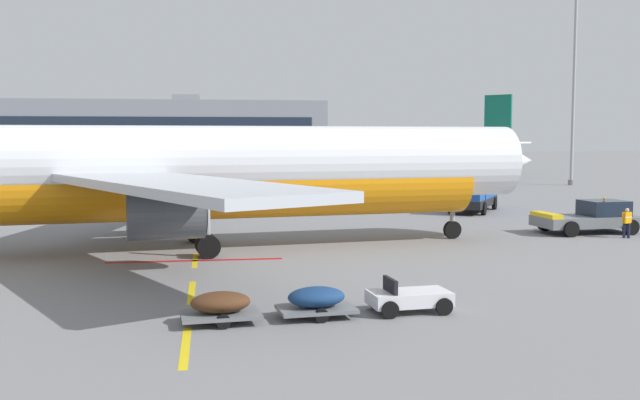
{
  "coord_description": "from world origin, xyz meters",
  "views": [
    {
      "loc": [
        18.71,
        -11.71,
        5.7
      ],
      "look_at": [
        24.95,
        29.76,
        2.03
      ],
      "focal_mm": 41.28,
      "sensor_mm": 36.0,
      "label": 1
    }
  ],
  "objects_px": {
    "baggage_train": "(317,301)",
    "apron_light_mast_far": "(576,28)",
    "ground_crew_worker": "(627,221)",
    "airliner_foreground": "(228,171)",
    "pushback_tug": "(591,218)",
    "fuel_service_truck": "(474,190)",
    "airliner_mid_left": "(423,149)"
  },
  "relations": [
    {
      "from": "baggage_train",
      "to": "apron_light_mast_far",
      "type": "xyz_separation_m",
      "value": [
        38.21,
        57.41,
        17.48
      ]
    },
    {
      "from": "baggage_train",
      "to": "ground_crew_worker",
      "type": "xyz_separation_m",
      "value": [
        19.7,
        15.28,
        0.43
      ]
    },
    {
      "from": "airliner_foreground",
      "to": "pushback_tug",
      "type": "distance_m",
      "value": 21.64
    },
    {
      "from": "fuel_service_truck",
      "to": "airliner_mid_left",
      "type": "bearing_deg",
      "value": 77.44
    },
    {
      "from": "baggage_train",
      "to": "ground_crew_worker",
      "type": "height_order",
      "value": "ground_crew_worker"
    },
    {
      "from": "fuel_service_truck",
      "to": "ground_crew_worker",
      "type": "relative_size",
      "value": 4.29
    },
    {
      "from": "airliner_foreground",
      "to": "ground_crew_worker",
      "type": "bearing_deg",
      "value": 1.04
    },
    {
      "from": "airliner_mid_left",
      "to": "apron_light_mast_far",
      "type": "height_order",
      "value": "apron_light_mast_far"
    },
    {
      "from": "airliner_foreground",
      "to": "ground_crew_worker",
      "type": "height_order",
      "value": "airliner_foreground"
    },
    {
      "from": "fuel_service_truck",
      "to": "ground_crew_worker",
      "type": "height_order",
      "value": "fuel_service_truck"
    },
    {
      "from": "ground_crew_worker",
      "to": "baggage_train",
      "type": "bearing_deg",
      "value": -142.21
    },
    {
      "from": "pushback_tug",
      "to": "apron_light_mast_far",
      "type": "relative_size",
      "value": 0.21
    },
    {
      "from": "airliner_mid_left",
      "to": "fuel_service_truck",
      "type": "distance_m",
      "value": 56.53
    },
    {
      "from": "pushback_tug",
      "to": "fuel_service_truck",
      "type": "height_order",
      "value": "fuel_service_truck"
    },
    {
      "from": "airliner_mid_left",
      "to": "ground_crew_worker",
      "type": "distance_m",
      "value": 71.03
    },
    {
      "from": "airliner_mid_left",
      "to": "ground_crew_worker",
      "type": "xyz_separation_m",
      "value": [
        -9.03,
        -70.4,
        -2.74
      ]
    },
    {
      "from": "airliner_foreground",
      "to": "airliner_mid_left",
      "type": "height_order",
      "value": "airliner_foreground"
    },
    {
      "from": "fuel_service_truck",
      "to": "baggage_train",
      "type": "relative_size",
      "value": 0.83
    },
    {
      "from": "pushback_tug",
      "to": "fuel_service_truck",
      "type": "distance_m",
      "value": 13.1
    },
    {
      "from": "airliner_mid_left",
      "to": "apron_light_mast_far",
      "type": "distance_m",
      "value": 33.07
    },
    {
      "from": "baggage_train",
      "to": "airliner_foreground",
      "type": "bearing_deg",
      "value": 99.05
    },
    {
      "from": "pushback_tug",
      "to": "ground_crew_worker",
      "type": "relative_size",
      "value": 3.68
    },
    {
      "from": "pushback_tug",
      "to": "airliner_foreground",
      "type": "bearing_deg",
      "value": -172.47
    },
    {
      "from": "airliner_foreground",
      "to": "baggage_train",
      "type": "relative_size",
      "value": 4.0
    },
    {
      "from": "pushback_tug",
      "to": "airliner_mid_left",
      "type": "bearing_deg",
      "value": 81.74
    },
    {
      "from": "airliner_foreground",
      "to": "airliner_mid_left",
      "type": "xyz_separation_m",
      "value": [
        31.11,
        70.8,
        -0.26
      ]
    },
    {
      "from": "airliner_mid_left",
      "to": "apron_light_mast_far",
      "type": "relative_size",
      "value": 0.98
    },
    {
      "from": "airliner_foreground",
      "to": "baggage_train",
      "type": "height_order",
      "value": "airliner_foreground"
    },
    {
      "from": "baggage_train",
      "to": "ground_crew_worker",
      "type": "distance_m",
      "value": 24.94
    },
    {
      "from": "fuel_service_truck",
      "to": "pushback_tug",
      "type": "bearing_deg",
      "value": -79.39
    },
    {
      "from": "fuel_service_truck",
      "to": "ground_crew_worker",
      "type": "distance_m",
      "value": 15.62
    },
    {
      "from": "fuel_service_truck",
      "to": "airliner_foreground",
      "type": "bearing_deg",
      "value": -140.24
    }
  ]
}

